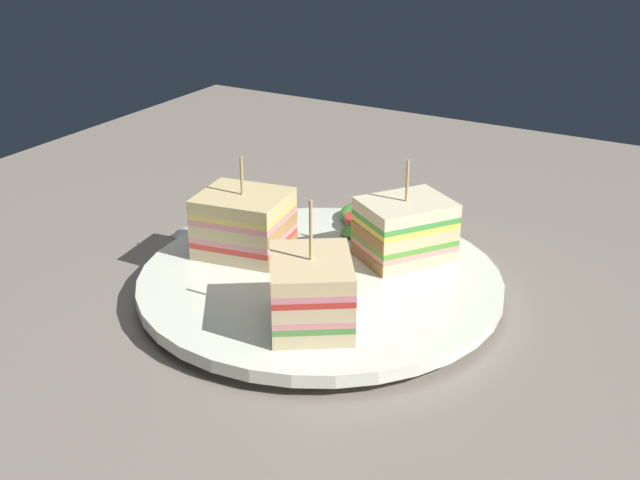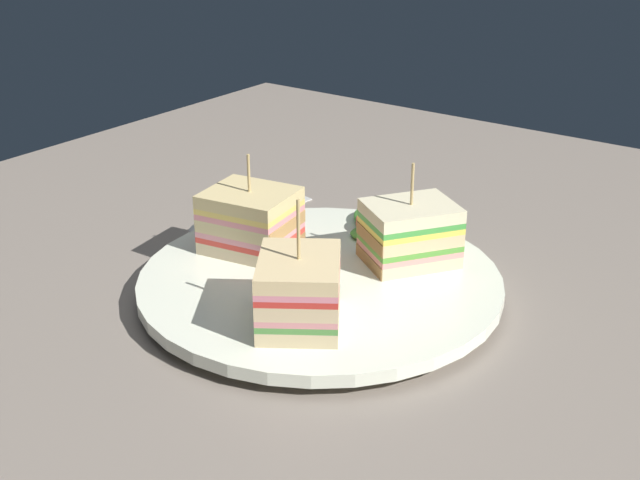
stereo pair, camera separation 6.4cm
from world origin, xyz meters
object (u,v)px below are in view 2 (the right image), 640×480
plate (320,283)px  spoon (224,223)px  sandwich_wedge_0 (409,233)px  sandwich_wedge_1 (251,221)px  sandwich_wedge_2 (299,291)px

plate → spoon: plate is taller
sandwich_wedge_0 → sandwich_wedge_1: bearing=-30.0°
sandwich_wedge_0 → sandwich_wedge_2: (-13.07, 1.09, 0.00)cm
sandwich_wedge_1 → spoon: (5.15, 7.91, -3.92)cm
sandwich_wedge_1 → spoon: 10.22cm
sandwich_wedge_0 → spoon: (-0.40, 19.74, -3.84)cm
sandwich_wedge_0 → spoon: size_ratio=0.60×
sandwich_wedge_1 → spoon: sandwich_wedge_1 is taller
plate → sandwich_wedge_2: (-6.85, -3.21, 3.16)cm
sandwich_wedge_1 → sandwich_wedge_0: bearing=16.0°
sandwich_wedge_0 → sandwich_wedge_2: size_ratio=0.96×
spoon → sandwich_wedge_1: bearing=67.5°
sandwich_wedge_0 → spoon: 20.11cm
plate → sandwich_wedge_0: 8.19cm
sandwich_wedge_2 → spoon: 22.88cm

